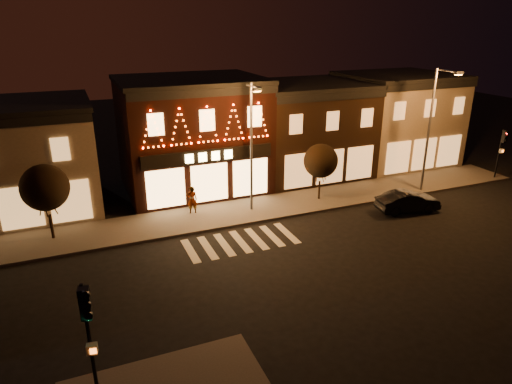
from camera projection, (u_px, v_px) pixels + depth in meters
ground at (268, 275)px, 23.16m from camera, size 120.00×120.00×0.00m
sidewalk_far at (247, 211)px, 30.77m from camera, size 44.00×4.00×0.15m
building_pulp at (192, 135)px, 33.77m from camera, size 10.20×8.34×8.30m
building_right_a at (306, 129)px, 37.33m from camera, size 9.20×8.28×7.50m
building_right_b at (395, 118)px, 40.50m from camera, size 9.20×8.28×7.80m
traffic_signal_near at (88, 325)px, 13.88m from camera, size 0.37×0.49×4.64m
traffic_signal_far at (502, 144)px, 35.93m from camera, size 0.31×0.44×3.95m
streetlamp_mid at (252, 139)px, 28.86m from camera, size 0.66×1.92×8.36m
streetlamp_right at (433, 122)px, 32.29m from camera, size 0.58×2.04×8.89m
tree_left at (45, 188)px, 25.65m from camera, size 2.67×2.67×4.47m
tree_right at (321, 161)px, 31.68m from camera, size 2.39×2.39×3.99m
dark_sedan at (408, 202)px, 30.62m from camera, size 4.40×2.08×1.39m
pedestrian at (192, 200)px, 29.90m from camera, size 0.73×0.53×1.84m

